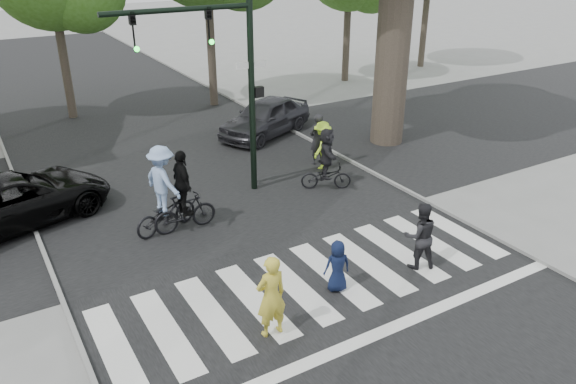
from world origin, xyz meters
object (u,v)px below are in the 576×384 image
pedestrian_adult (420,236)px  pedestrian_child (337,266)px  cyclist_right (326,162)px  car_suv (16,199)px  pedestrian_woman (271,296)px  traffic_signal (223,64)px  cyclist_left (164,195)px  cyclist_mid (184,198)px  car_grey (265,117)px

pedestrian_adult → pedestrian_child: bearing=17.6°
cyclist_right → car_suv: cyclist_right is taller
cyclist_right → car_suv: size_ratio=0.39×
pedestrian_woman → pedestrian_child: size_ratio=1.45×
traffic_signal → cyclist_right: (2.74, -1.12, -3.04)m
cyclist_left → cyclist_mid: 0.51m
car_grey → pedestrian_adult: bearing=-32.8°
pedestrian_adult → cyclist_right: bearing=-75.4°
traffic_signal → pedestrian_woman: (-2.08, -6.31, -3.03)m
traffic_signal → pedestrian_woman: size_ratio=3.46×
pedestrian_woman → car_suv: (-3.57, 7.57, -0.17)m
traffic_signal → cyclist_left: 3.92m
traffic_signal → pedestrian_child: bearing=-91.2°
cyclist_mid → car_grey: 7.98m
pedestrian_adult → cyclist_right: size_ratio=0.85×
pedestrian_woman → cyclist_right: bearing=-133.9°
pedestrian_adult → cyclist_mid: bearing=-25.7°
pedestrian_woman → car_grey: (5.69, 10.62, -0.14)m
car_suv → cyclist_left: bearing=-143.9°
cyclist_right → pedestrian_woman: bearing=-132.9°
cyclist_right → car_suv: bearing=164.2°
cyclist_right → car_grey: size_ratio=0.46×
cyclist_left → car_grey: (5.98, 5.50, -0.29)m
pedestrian_child → car_suv: bearing=-37.4°
pedestrian_child → cyclist_right: (2.86, 4.61, 0.27)m
cyclist_right → car_grey: 5.50m
cyclist_right → pedestrian_adult: bearing=-98.1°
cyclist_mid → cyclist_right: (4.68, 0.31, -0.05)m
pedestrian_adult → car_grey: size_ratio=0.39×
pedestrian_woman → car_suv: 8.37m
pedestrian_adult → cyclist_mid: size_ratio=0.74×
cyclist_mid → car_grey: bearing=46.0°
traffic_signal → car_suv: size_ratio=1.20×
cyclist_mid → cyclist_right: cyclist_mid is taller
cyclist_right → cyclist_left: bearing=-179.3°
cyclist_left → car_grey: cyclist_left is taller
cyclist_left → car_suv: (-3.28, 2.44, -0.32)m
pedestrian_woman → car_grey: bearing=-119.1°
pedestrian_woman → pedestrian_child: (1.96, 0.58, -0.27)m
cyclist_mid → car_suv: 4.59m
traffic_signal → car_grey: size_ratio=1.42×
cyclist_mid → pedestrian_child: bearing=-67.1°
car_grey → pedestrian_woman: bearing=-52.4°
cyclist_right → car_grey: (0.86, 5.43, -0.14)m
pedestrian_child → car_grey: 10.71m
cyclist_mid → car_suv: size_ratio=0.44×
traffic_signal → cyclist_right: traffic_signal is taller
cyclist_left → car_suv: cyclist_left is taller
traffic_signal → car_suv: 6.62m
traffic_signal → pedestrian_child: 6.62m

